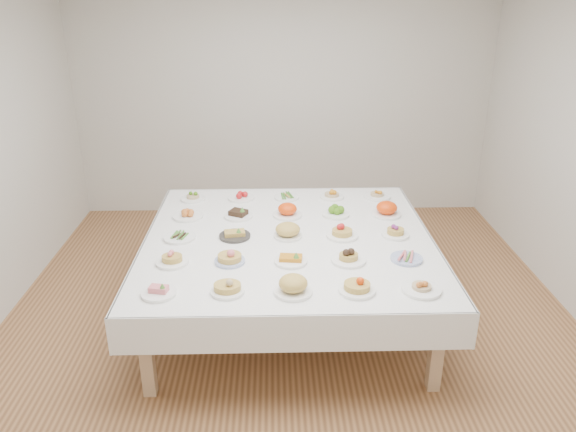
{
  "coord_description": "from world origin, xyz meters",
  "views": [
    {
      "loc": [
        -0.13,
        -4.25,
        2.73
      ],
      "look_at": [
        -0.01,
        0.16,
        0.88
      ],
      "focal_mm": 35.0,
      "sensor_mm": 36.0,
      "label": 1
    }
  ],
  "objects_px": {
    "display_table": "(288,244)",
    "dish_12": "(288,229)",
    "dish_0": "(159,290)",
    "dish_24": "(377,193)"
  },
  "relations": [
    {
      "from": "dish_0",
      "to": "dish_12",
      "type": "xyz_separation_m",
      "value": [
        0.91,
        0.91,
        0.04
      ]
    },
    {
      "from": "dish_0",
      "to": "dish_12",
      "type": "distance_m",
      "value": 1.29
    },
    {
      "from": "dish_24",
      "to": "dish_0",
      "type": "bearing_deg",
      "value": -134.96
    },
    {
      "from": "dish_12",
      "to": "dish_0",
      "type": "bearing_deg",
      "value": -134.83
    },
    {
      "from": "dish_12",
      "to": "dish_24",
      "type": "relative_size",
      "value": 1.0
    },
    {
      "from": "dish_0",
      "to": "dish_24",
      "type": "xyz_separation_m",
      "value": [
        1.82,
        1.82,
        0.02
      ]
    },
    {
      "from": "display_table",
      "to": "dish_12",
      "type": "xyz_separation_m",
      "value": [
        -0.01,
        0.0,
        0.13
      ]
    },
    {
      "from": "dish_24",
      "to": "dish_12",
      "type": "bearing_deg",
      "value": -135.1
    },
    {
      "from": "dish_12",
      "to": "dish_24",
      "type": "height_order",
      "value": "dish_12"
    },
    {
      "from": "dish_12",
      "to": "dish_24",
      "type": "bearing_deg",
      "value": 44.9
    }
  ]
}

